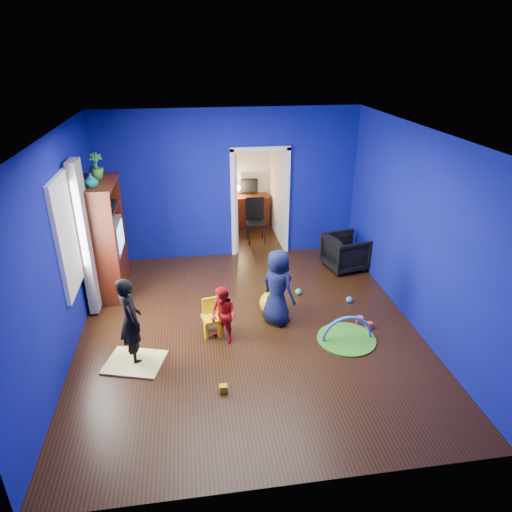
{
  "coord_description": "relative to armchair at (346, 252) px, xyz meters",
  "views": [
    {
      "loc": [
        -0.75,
        -5.77,
        3.93
      ],
      "look_at": [
        0.17,
        0.4,
        1.02
      ],
      "focal_mm": 32.0,
      "sensor_mm": 36.0,
      "label": 1
    }
  ],
  "objects": [
    {
      "name": "floor",
      "position": [
        -2.1,
        -1.77,
        -0.33
      ],
      "size": [
        5.0,
        5.5,
        0.01
      ],
      "primitive_type": "cube",
      "color": "black",
      "rests_on": "ground"
    },
    {
      "name": "ceiling",
      "position": [
        -2.1,
        -1.77,
        2.57
      ],
      "size": [
        5.0,
        5.5,
        0.01
      ],
      "primitive_type": "cube",
      "color": "white",
      "rests_on": "wall_back"
    },
    {
      "name": "wall_back",
      "position": [
        -2.1,
        0.98,
        1.12
      ],
      "size": [
        5.0,
        0.02,
        2.9
      ],
      "primitive_type": "cube",
      "color": "navy",
      "rests_on": "floor"
    },
    {
      "name": "wall_front",
      "position": [
        -2.1,
        -4.52,
        1.12
      ],
      "size": [
        5.0,
        0.02,
        2.9
      ],
      "primitive_type": "cube",
      "color": "navy",
      "rests_on": "floor"
    },
    {
      "name": "wall_left",
      "position": [
        -4.6,
        -1.77,
        1.12
      ],
      "size": [
        0.02,
        5.5,
        2.9
      ],
      "primitive_type": "cube",
      "color": "navy",
      "rests_on": "floor"
    },
    {
      "name": "wall_right",
      "position": [
        0.4,
        -1.77,
        1.12
      ],
      "size": [
        0.02,
        5.5,
        2.9
      ],
      "primitive_type": "cube",
      "color": "navy",
      "rests_on": "floor"
    },
    {
      "name": "alcove",
      "position": [
        -1.5,
        1.85,
        0.92
      ],
      "size": [
        1.0,
        1.75,
        2.5
      ],
      "primitive_type": null,
      "color": "silver",
      "rests_on": "floor"
    },
    {
      "name": "armchair",
      "position": [
        0.0,
        0.0,
        0.0
      ],
      "size": [
        0.87,
        0.85,
        0.67
      ],
      "primitive_type": "imported",
      "rotation": [
        0.0,
        0.0,
        1.78
      ],
      "color": "black",
      "rests_on": "floor"
    },
    {
      "name": "child_black",
      "position": [
        -3.74,
        -2.27,
        0.29
      ],
      "size": [
        0.46,
        0.54,
        1.24
      ],
      "primitive_type": "imported",
      "rotation": [
        0.0,
        0.0,
        2.02
      ],
      "color": "black",
      "rests_on": "floor"
    },
    {
      "name": "child_navy",
      "position": [
        -1.64,
        -1.64,
        0.27
      ],
      "size": [
        0.66,
        0.7,
        1.2
      ],
      "primitive_type": "imported",
      "rotation": [
        0.0,
        0.0,
        2.21
      ],
      "color": "#0E1033",
      "rests_on": "floor"
    },
    {
      "name": "toddler_red",
      "position": [
        -2.5,
        -2.03,
        0.1
      ],
      "size": [
        0.53,
        0.54,
        0.87
      ],
      "primitive_type": "imported",
      "rotation": [
        0.0,
        0.0,
        -0.85
      ],
      "color": "red",
      "rests_on": "floor"
    },
    {
      "name": "vase",
      "position": [
        -4.32,
        -0.57,
        1.74
      ],
      "size": [
        0.24,
        0.24,
        0.22
      ],
      "primitive_type": "imported",
      "rotation": [
        0.0,
        0.0,
        0.14
      ],
      "color": "#0B555F",
      "rests_on": "tv_armoire"
    },
    {
      "name": "potted_plant",
      "position": [
        -4.32,
        -0.05,
        1.83
      ],
      "size": [
        0.3,
        0.3,
        0.4
      ],
      "primitive_type": "imported",
      "rotation": [
        0.0,
        0.0,
        0.39
      ],
      "color": "#308531",
      "rests_on": "tv_armoire"
    },
    {
      "name": "tv_armoire",
      "position": [
        -4.32,
        -0.27,
        0.65
      ],
      "size": [
        0.58,
        1.14,
        1.96
      ],
      "primitive_type": "cube",
      "color": "#3E110A",
      "rests_on": "floor"
    },
    {
      "name": "crt_tv",
      "position": [
        -4.28,
        -0.27,
        0.69
      ],
      "size": [
        0.46,
        0.7,
        0.54
      ],
      "primitive_type": "cube",
      "color": "silver",
      "rests_on": "tv_armoire"
    },
    {
      "name": "yellow_blanket",
      "position": [
        -3.74,
        -2.37,
        -0.32
      ],
      "size": [
        0.89,
        0.79,
        0.03
      ],
      "primitive_type": "cube",
      "rotation": [
        0.0,
        0.0,
        -0.29
      ],
      "color": "#F2E07A",
      "rests_on": "floor"
    },
    {
      "name": "hopper_ball",
      "position": [
        -1.69,
        -1.39,
        -0.15
      ],
      "size": [
        0.37,
        0.37,
        0.37
      ],
      "primitive_type": "sphere",
      "color": "yellow",
      "rests_on": "floor"
    },
    {
      "name": "kid_chair",
      "position": [
        -2.65,
        -1.83,
        -0.08
      ],
      "size": [
        0.33,
        0.33,
        0.5
      ],
      "primitive_type": "cube",
      "rotation": [
        0.0,
        0.0,
        0.2
      ],
      "color": "yellow",
      "rests_on": "floor"
    },
    {
      "name": "play_mat",
      "position": [
        -0.72,
        -2.27,
        -0.32
      ],
      "size": [
        0.85,
        0.85,
        0.02
      ],
      "primitive_type": "cylinder",
      "color": "green",
      "rests_on": "floor"
    },
    {
      "name": "toy_arch",
      "position": [
        -0.72,
        -2.27,
        -0.31
      ],
      "size": [
        0.77,
        0.06,
        0.77
      ],
      "primitive_type": "torus",
      "rotation": [
        1.57,
        0.0,
        0.01
      ],
      "color": "#3F8CD8",
      "rests_on": "floor"
    },
    {
      "name": "window_left",
      "position": [
        -4.58,
        -1.42,
        1.22
      ],
      "size": [
        0.03,
        0.95,
        1.55
      ],
      "primitive_type": "cube",
      "color": "white",
      "rests_on": "wall_left"
    },
    {
      "name": "curtain",
      "position": [
        -4.47,
        -0.87,
        0.92
      ],
      "size": [
        0.14,
        0.42,
        2.4
      ],
      "primitive_type": "cube",
      "color": "slate",
      "rests_on": "floor"
    },
    {
      "name": "doorway",
      "position": [
        -1.5,
        0.98,
        0.72
      ],
      "size": [
        1.16,
        0.1,
        2.1
      ],
      "primitive_type": "cube",
      "color": "white",
      "rests_on": "floor"
    },
    {
      "name": "study_desk",
      "position": [
        -1.5,
        2.49,
        0.04
      ],
      "size": [
        0.88,
        0.44,
        0.75
      ],
      "primitive_type": "cube",
      "color": "#3D140A",
      "rests_on": "floor"
    },
    {
      "name": "desk_monitor",
      "position": [
        -1.5,
        2.61,
        0.62
      ],
      "size": [
        0.4,
        0.05,
        0.32
      ],
      "primitive_type": "cube",
      "color": "black",
      "rests_on": "study_desk"
    },
    {
      "name": "desk_lamp",
      "position": [
        -1.78,
        2.55,
        0.6
      ],
      "size": [
        0.14,
        0.14,
        0.14
      ],
      "primitive_type": "sphere",
      "color": "#FFD88C",
      "rests_on": "study_desk"
    },
    {
      "name": "folding_chair",
      "position": [
        -1.5,
        1.53,
        0.13
      ],
      "size": [
        0.4,
        0.4,
        0.92
      ],
      "primitive_type": "cube",
      "color": "black",
      "rests_on": "floor"
    },
    {
      "name": "book_shelf",
      "position": [
        -1.5,
        2.6,
        1.69
      ],
      "size": [
        0.88,
        0.24,
        0.04
      ],
      "primitive_type": "cube",
      "color": "white",
      "rests_on": "study_desk"
    },
    {
      "name": "toy_0",
      "position": [
        -0.29,
        -2.04,
        -0.28
      ],
      "size": [
        0.1,
        0.08,
        0.1
      ],
      "primitive_type": "cube",
      "color": "red",
      "rests_on": "floor"
    },
    {
      "name": "toy_1",
      "position": [
        -0.33,
        -1.26,
        -0.28
      ],
      "size": [
        0.11,
        0.11,
        0.11
      ],
      "primitive_type": "sphere",
      "color": "#298FED",
      "rests_on": "floor"
    },
    {
      "name": "toy_2",
      "position": [
        -2.6,
        -3.11,
        -0.28
      ],
      "size": [
        0.1,
        0.08,
        0.1
      ],
      "primitive_type": "cube",
      "color": "yellow",
      "rests_on": "floor"
    },
    {
      "name": "toy_3",
      "position": [
        -1.11,
        -0.87,
        -0.28
      ],
      "size": [
        0.11,
        0.11,
        0.11
      ],
      "primitive_type": "sphere",
      "color": "#35BA5C",
      "rests_on": "floor"
    },
    {
      "name": "toy_4",
      "position": [
        -0.38,
        -1.86,
        -0.28
      ],
      "size": [
        0.1,
        0.08,
        0.1
      ],
      "primitive_type": "cube",
      "color": "#C64A97",
      "rests_on": "floor"
    }
  ]
}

